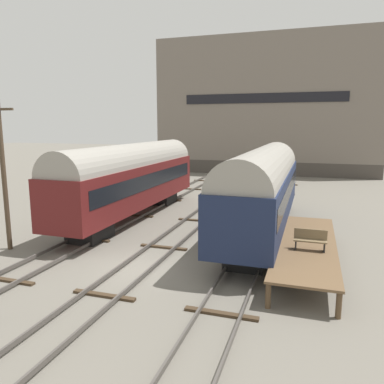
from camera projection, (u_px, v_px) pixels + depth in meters
ground_plane at (139, 268)px, 17.05m from camera, size 200.00×200.00×0.00m
track_left at (54, 255)px, 18.42m from camera, size 2.60×60.00×0.26m
track_middle at (139, 265)px, 17.03m from camera, size 2.60×60.00×0.26m
track_right at (238, 278)px, 15.64m from camera, size 2.60×60.00×0.26m
train_car_maroon at (132, 176)px, 25.91m from camera, size 3.01×16.51×5.21m
train_car_navy at (263, 186)px, 21.96m from camera, size 3.06×16.10×5.16m
station_platform at (306, 244)px, 17.43m from camera, size 2.65×10.13×1.04m
bench at (310, 239)px, 16.33m from camera, size 1.40×0.40×0.91m
utility_pole at (3, 169)px, 19.00m from camera, size 1.80×0.24×8.20m
warehouse_building at (268, 108)px, 53.20m from camera, size 29.03×12.57×17.86m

